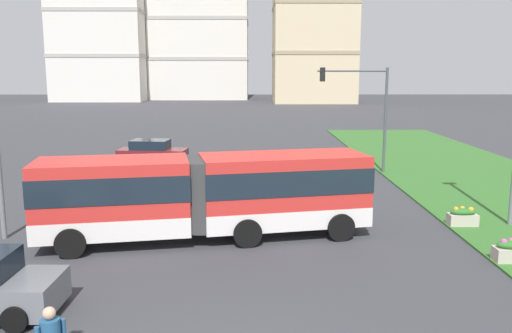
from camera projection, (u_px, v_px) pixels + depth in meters
name	position (u px, v px, depth m)	size (l,w,h in m)	color
articulated_bus	(206.00, 194.00, 19.23)	(12.05, 4.72, 3.00)	red
car_maroon_sedan	(152.00, 152.00, 35.00)	(4.56, 2.39, 1.58)	maroon
flower_planter_2	(512.00, 251.00, 16.89)	(1.10, 0.56, 0.74)	#B7AD9E
flower_planter_3	(463.00, 216.00, 20.85)	(1.10, 0.56, 0.74)	#B7AD9E
traffic_light_far_right	(363.00, 101.00, 31.15)	(4.12, 0.28, 6.20)	#474C51
apartment_tower_westcentre	(201.00, 4.00, 116.84)	(20.66, 20.17, 40.60)	silver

